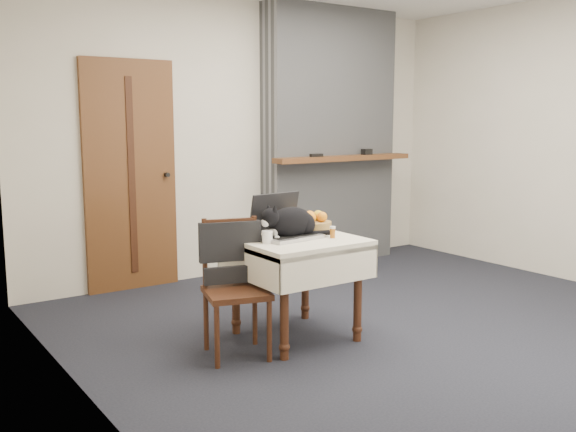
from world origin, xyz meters
The scene contains 12 objects.
ground centered at (0.00, 0.00, 0.00)m, with size 4.50×4.50×0.00m, color black.
room_shell centered at (0.00, 0.46, 1.76)m, with size 4.52×4.01×2.61m.
door centered at (-1.20, 1.97, 1.00)m, with size 0.82×0.10×2.00m.
chimney centered at (0.90, 1.85, 1.30)m, with size 1.62×0.48×2.60m.
side_table centered at (-0.77, 0.10, 0.59)m, with size 0.78×0.78×0.70m.
laptop centered at (-0.83, 0.16, 0.77)m, with size 0.43×0.38×0.30m.
cat centered at (-0.80, 0.10, 0.80)m, with size 0.50×0.21×0.24m.
cream_jar centered at (-1.03, 0.05, 0.74)m, with size 0.07×0.07×0.08m, color white.
pill_bottle centered at (-0.57, -0.05, 0.74)m, with size 0.04×0.04×0.08m.
fruit_basket centered at (-0.51, 0.23, 0.76)m, with size 0.25×0.25×0.14m.
desk_clutter centered at (-0.56, 0.16, 0.70)m, with size 0.13×0.01×0.01m, color black.
chair centered at (-1.25, 0.11, 0.55)m, with size 0.48×0.48×0.87m.
Camera 1 is at (-3.23, -3.37, 1.50)m, focal length 40.00 mm.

